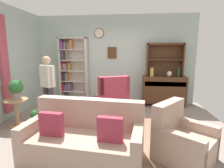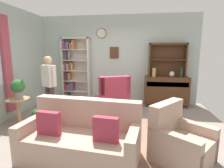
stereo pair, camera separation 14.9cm
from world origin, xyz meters
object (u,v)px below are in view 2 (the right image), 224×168
(vase_round, at_px, (172,74))
(bottle_wine, at_px, (181,73))
(bookshelf, at_px, (74,70))
(plant_stand, at_px, (18,109))
(coffee_table, at_px, (104,117))
(wingback_chair, at_px, (113,100))
(person_reading, at_px, (49,83))
(potted_plant_large, at_px, (18,87))
(sideboard, at_px, (166,90))
(potted_plant_small, at_px, (36,114))
(vase_tall, at_px, (154,72))
(couch_floral, at_px, (82,139))
(sideboard_hutch, at_px, (167,55))
(armchair_floral, at_px, (180,143))
(book_stack, at_px, (107,113))

(vase_round, distance_m, bottle_wine, 0.27)
(bookshelf, distance_m, plant_stand, 2.27)
(vase_round, height_order, coffee_table, vase_round)
(wingback_chair, relative_size, person_reading, 0.67)
(bookshelf, height_order, potted_plant_large, bookshelf)
(sideboard, distance_m, potted_plant_small, 3.72)
(vase_tall, relative_size, potted_plant_small, 0.91)
(couch_floral, bearing_deg, coffee_table, 78.38)
(coffee_table, bearing_deg, sideboard_hutch, 56.25)
(bookshelf, distance_m, wingback_chair, 1.89)
(sideboard, relative_size, potted_plant_large, 3.04)
(wingback_chair, bearing_deg, potted_plant_large, -153.85)
(wingback_chair, bearing_deg, bottle_wine, 24.35)
(vase_tall, height_order, armchair_floral, vase_tall)
(plant_stand, distance_m, potted_plant_large, 0.49)
(bottle_wine, bearing_deg, coffee_table, -132.57)
(sideboard_hutch, distance_m, person_reading, 3.48)
(vase_round, relative_size, potted_plant_large, 0.40)
(sideboard, distance_m, potted_plant_large, 4.05)
(armchair_floral, distance_m, person_reading, 3.22)
(potted_plant_small, bearing_deg, vase_round, 25.95)
(coffee_table, bearing_deg, person_reading, 155.41)
(couch_floral, distance_m, person_reading, 2.13)
(sideboard_hutch, relative_size, potted_plant_large, 2.58)
(vase_round, height_order, person_reading, person_reading)
(bookshelf, bearing_deg, sideboard, -1.62)
(vase_round, distance_m, person_reading, 3.46)
(potted_plant_large, bearing_deg, bookshelf, 73.88)
(sideboard_hutch, relative_size, coffee_table, 1.38)
(potted_plant_large, bearing_deg, vase_tall, 30.64)
(sideboard, relative_size, vase_round, 7.65)
(wingback_chair, height_order, book_stack, wingback_chair)
(plant_stand, height_order, coffee_table, plant_stand)
(sideboard_hutch, xyz_separation_m, vase_tall, (-0.39, -0.19, -0.51))
(sideboard_hutch, distance_m, couch_floral, 3.81)
(vase_tall, distance_m, potted_plant_small, 3.44)
(sideboard, xyz_separation_m, coffee_table, (-1.53, -2.17, -0.16))
(bottle_wine, xyz_separation_m, potted_plant_large, (-3.92, -1.85, -0.19))
(book_stack, bearing_deg, coffee_table, -150.99)
(armchair_floral, xyz_separation_m, plant_stand, (-3.35, 0.90, 0.09))
(vase_tall, bearing_deg, plant_stand, -148.69)
(bookshelf, bearing_deg, potted_plant_large, -106.12)
(bookshelf, bearing_deg, couch_floral, -68.45)
(armchair_floral, bearing_deg, plant_stand, 164.94)
(bottle_wine, bearing_deg, sideboard, 167.11)
(bottle_wine, height_order, couch_floral, bottle_wine)
(sideboard, distance_m, bottle_wine, 0.68)
(wingback_chair, distance_m, potted_plant_large, 2.30)
(person_reading, bearing_deg, coffee_table, -24.59)
(sideboard, bearing_deg, couch_floral, -119.18)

